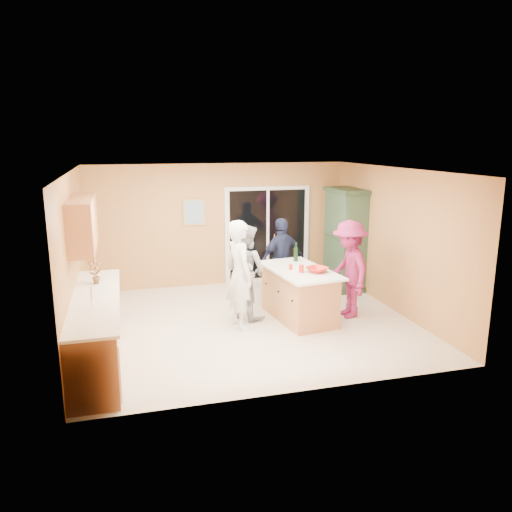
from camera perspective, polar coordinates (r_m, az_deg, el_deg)
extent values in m
plane|color=beige|center=(8.67, -0.79, -7.63)|extent=(5.50, 5.50, 0.00)
cube|color=white|center=(8.12, -0.85, 9.79)|extent=(5.50, 5.00, 0.10)
cube|color=#EAAE60|center=(10.70, -4.14, 3.55)|extent=(5.50, 0.10, 2.60)
cube|color=#EAAE60|center=(5.99, 5.13, -4.14)|extent=(5.50, 0.10, 2.60)
cube|color=#EAAE60|center=(8.09, -20.05, -0.34)|extent=(0.10, 5.00, 2.60)
cube|color=#EAAE60|center=(9.35, 15.74, 1.71)|extent=(0.10, 5.00, 2.60)
cube|color=#BB7848|center=(7.45, -17.75, -8.14)|extent=(0.60, 3.00, 0.90)
cube|color=white|center=(6.45, -18.01, -12.02)|extent=(0.62, 0.60, 0.72)
cube|color=white|center=(7.30, -17.89, -4.69)|extent=(0.65, 3.05, 0.04)
cylinder|color=silver|center=(6.77, -18.29, -4.59)|extent=(0.02, 0.02, 0.30)
cube|color=#BB7848|center=(7.77, -19.21, 3.53)|extent=(0.35, 1.60, 0.75)
cube|color=silver|center=(10.96, 1.31, 2.49)|extent=(1.90, 0.05, 2.10)
cube|color=black|center=(10.94, 1.33, 2.47)|extent=(1.70, 0.03, 1.94)
cube|color=silver|center=(10.94, 1.34, 2.47)|extent=(0.06, 0.04, 1.94)
cube|color=silver|center=(10.98, 2.10, 2.24)|extent=(0.02, 0.03, 0.12)
cube|color=tan|center=(10.54, -7.10, 5.00)|extent=(0.46, 0.03, 0.56)
cube|color=teal|center=(10.53, -7.09, 4.99)|extent=(0.38, 0.02, 0.48)
cube|color=#BB7848|center=(8.78, 4.92, -4.46)|extent=(0.96, 1.59, 0.85)
cube|color=white|center=(8.66, 4.98, -1.64)|extent=(1.13, 1.80, 0.04)
cube|color=black|center=(8.90, 4.88, -6.78)|extent=(0.87, 1.51, 0.10)
cube|color=#243A24|center=(10.87, 9.94, -3.15)|extent=(0.58, 1.10, 0.12)
cube|color=#2E452F|center=(10.64, 10.15, 1.91)|extent=(0.52, 1.04, 1.96)
cube|color=#243A24|center=(10.50, 10.37, 7.38)|extent=(0.60, 1.14, 0.08)
imported|color=silver|center=(8.21, -1.84, -2.15)|extent=(0.53, 0.72, 1.82)
imported|color=gray|center=(8.72, -1.24, -1.74)|extent=(0.98, 1.03, 1.67)
imported|color=#161E31|center=(9.67, 3.01, -0.40)|extent=(1.03, 0.66, 1.63)
imported|color=maroon|center=(8.89, 10.59, -1.49)|extent=(0.67, 1.13, 1.73)
imported|color=red|center=(8.48, 6.99, -1.56)|extent=(0.46, 0.46, 0.09)
imported|color=maroon|center=(7.92, -17.90, -1.73)|extent=(0.21, 0.15, 0.38)
cylinder|color=red|center=(8.59, 3.99, -1.27)|extent=(0.07, 0.07, 0.09)
cylinder|color=red|center=(8.44, 5.20, -1.45)|extent=(0.09, 0.09, 0.13)
cylinder|color=black|center=(9.20, 4.58, 0.21)|extent=(0.08, 0.08, 0.26)
cylinder|color=black|center=(9.16, 4.60, 1.29)|extent=(0.03, 0.03, 0.10)
cylinder|color=white|center=(8.66, 4.75, -1.44)|extent=(0.24, 0.24, 0.02)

